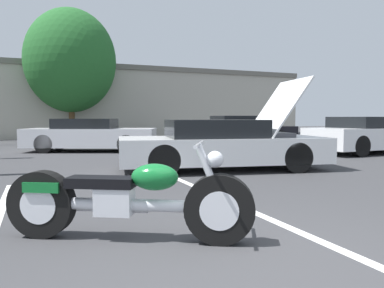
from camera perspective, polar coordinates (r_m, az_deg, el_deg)
ground_plane at (r=3.09m, az=9.11°, el=-18.99°), size 80.00×80.00×0.00m
parking_stripe_middle at (r=5.36m, az=6.35°, el=-8.96°), size 0.12×5.55×0.01m
far_building at (r=24.54m, az=-19.06°, el=6.46°), size 32.00×4.20×4.40m
tree_background at (r=22.23m, az=-18.02°, el=11.96°), size 4.95×4.95×7.19m
motorcycle at (r=3.76m, az=-9.85°, el=-8.39°), size 2.23×1.34×0.97m
show_car_hood_open at (r=8.70m, az=4.73°, el=-0.10°), size 4.98×2.74×2.12m
parked_car_mid_left_row at (r=13.89m, az=-15.24°, el=1.28°), size 4.83×3.32×1.17m
parked_car_right_row at (r=14.11m, az=25.24°, el=1.20°), size 4.39×2.05×1.23m
parked_car_mid_right_row at (r=17.32m, az=7.49°, el=2.04°), size 4.85×2.28×1.29m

